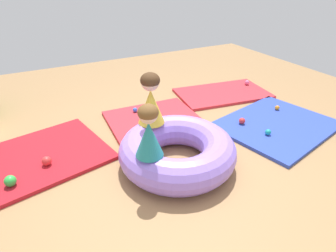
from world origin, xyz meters
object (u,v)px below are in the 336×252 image
(play_ball_yellow, at_px, (186,120))
(play_ball_red_second, at_px, (47,161))
(child_in_teal, at_px, (149,132))
(play_ball_green, at_px, (10,181))
(inflatable_cushion, at_px, (177,151))
(play_ball_teal, at_px, (268,132))
(play_ball_blue, at_px, (135,110))
(play_ball_red, at_px, (242,121))
(play_ball_orange, at_px, (277,108))
(child_in_yellow, at_px, (151,99))
(play_ball_pink, at_px, (247,83))

(play_ball_yellow, relative_size, play_ball_red_second, 0.79)
(child_in_teal, distance_m, play_ball_green, 1.34)
(inflatable_cushion, distance_m, play_ball_teal, 1.20)
(play_ball_blue, distance_m, play_ball_red_second, 1.41)
(play_ball_red, xyz_separation_m, play_ball_orange, (0.70, 0.09, -0.01))
(play_ball_green, bearing_deg, play_ball_yellow, 8.43)
(inflatable_cushion, xyz_separation_m, play_ball_orange, (1.81, 0.40, -0.10))
(child_in_yellow, height_order, play_ball_orange, child_in_yellow)
(play_ball_red, height_order, play_ball_red_second, play_ball_red_second)
(inflatable_cushion, xyz_separation_m, play_ball_green, (-1.51, 0.37, -0.08))
(child_in_teal, xyz_separation_m, play_ball_pink, (2.46, 1.49, -0.49))
(play_ball_green, relative_size, play_ball_teal, 1.49)
(play_ball_orange, bearing_deg, play_ball_red, -172.91)
(inflatable_cushion, height_order, child_in_yellow, child_in_yellow)
(child_in_yellow, height_order, play_ball_blue, child_in_yellow)
(play_ball_teal, bearing_deg, child_in_teal, -175.95)
(inflatable_cushion, height_order, play_ball_green, inflatable_cushion)
(inflatable_cushion, distance_m, child_in_teal, 0.56)
(child_in_yellow, bearing_deg, play_ball_pink, -153.21)
(play_ball_red, height_order, play_ball_pink, play_ball_red)
(child_in_teal, bearing_deg, play_ball_green, 29.56)
(inflatable_cushion, distance_m, play_ball_red_second, 1.30)
(play_ball_blue, bearing_deg, play_ball_red_second, -150.17)
(play_ball_blue, bearing_deg, inflatable_cushion, -92.01)
(child_in_teal, xyz_separation_m, play_ball_red, (1.48, 0.46, -0.49))
(child_in_yellow, distance_m, play_ball_blue, 1.02)
(play_ball_orange, bearing_deg, play_ball_yellow, 168.13)
(child_in_yellow, xyz_separation_m, play_ball_yellow, (0.61, 0.29, -0.52))
(inflatable_cushion, relative_size, play_ball_pink, 15.45)
(inflatable_cushion, relative_size, play_ball_red, 14.56)
(child_in_teal, bearing_deg, play_ball_teal, -121.68)
(play_ball_red, relative_size, play_ball_red_second, 0.85)
(play_ball_blue, relative_size, play_ball_yellow, 0.83)
(play_ball_pink, distance_m, play_ball_orange, 0.98)
(child_in_teal, bearing_deg, play_ball_yellow, -82.44)
(child_in_yellow, bearing_deg, child_in_teal, 66.98)
(inflatable_cushion, height_order, play_ball_blue, inflatable_cushion)
(play_ball_pink, height_order, play_ball_yellow, play_ball_pink)
(child_in_yellow, relative_size, play_ball_pink, 7.17)
(play_ball_red, distance_m, play_ball_pink, 1.42)
(play_ball_red, distance_m, play_ball_teal, 0.36)
(inflatable_cushion, bearing_deg, child_in_teal, -157.51)
(play_ball_red, height_order, play_ball_blue, play_ball_red)
(child_in_teal, bearing_deg, play_ball_pink, -94.55)
(play_ball_orange, distance_m, play_ball_green, 3.32)
(play_ball_orange, xyz_separation_m, play_ball_red_second, (-2.99, 0.15, 0.02))
(child_in_yellow, height_order, play_ball_green, child_in_yellow)
(inflatable_cushion, height_order, play_ball_yellow, inflatable_cushion)
(inflatable_cushion, relative_size, play_ball_green, 11.20)
(play_ball_pink, height_order, play_ball_red_second, play_ball_red_second)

